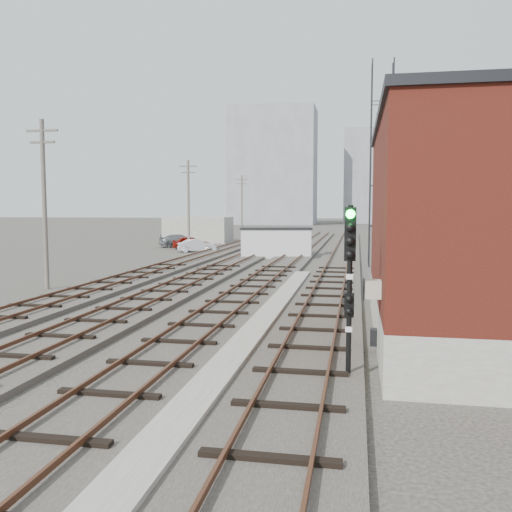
% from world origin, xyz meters
% --- Properties ---
extents(ground, '(320.00, 320.00, 0.00)m').
position_xyz_m(ground, '(0.00, 60.00, 0.00)').
color(ground, '#282621').
rests_on(ground, ground).
extents(track_right, '(3.20, 90.00, 0.39)m').
position_xyz_m(track_right, '(2.50, 39.00, 0.11)').
color(track_right, '#332D28').
rests_on(track_right, ground).
extents(track_mid_right, '(3.20, 90.00, 0.39)m').
position_xyz_m(track_mid_right, '(-1.50, 39.00, 0.11)').
color(track_mid_right, '#332D28').
rests_on(track_mid_right, ground).
extents(track_mid_left, '(3.20, 90.00, 0.39)m').
position_xyz_m(track_mid_left, '(-5.50, 39.00, 0.11)').
color(track_mid_left, '#332D28').
rests_on(track_mid_left, ground).
extents(track_left, '(3.20, 90.00, 0.39)m').
position_xyz_m(track_left, '(-9.50, 39.00, 0.11)').
color(track_left, '#332D28').
rests_on(track_left, ground).
extents(platform_curb, '(0.90, 28.00, 0.26)m').
position_xyz_m(platform_curb, '(0.50, 14.00, 0.13)').
color(platform_curb, gray).
rests_on(platform_curb, ground).
extents(brick_building, '(6.54, 12.20, 7.22)m').
position_xyz_m(brick_building, '(7.50, 12.00, 3.63)').
color(brick_building, gray).
rests_on(brick_building, ground).
extents(lattice_tower, '(1.60, 1.60, 15.00)m').
position_xyz_m(lattice_tower, '(5.50, 35.00, 7.50)').
color(lattice_tower, black).
rests_on(lattice_tower, ground).
extents(utility_pole_left_a, '(1.80, 0.24, 9.00)m').
position_xyz_m(utility_pole_left_a, '(-12.50, 20.00, 4.80)').
color(utility_pole_left_a, '#595147').
rests_on(utility_pole_left_a, ground).
extents(utility_pole_left_b, '(1.80, 0.24, 9.00)m').
position_xyz_m(utility_pole_left_b, '(-12.50, 45.00, 4.80)').
color(utility_pole_left_b, '#595147').
rests_on(utility_pole_left_b, ground).
extents(utility_pole_left_c, '(1.80, 0.24, 9.00)m').
position_xyz_m(utility_pole_left_c, '(-12.50, 70.00, 4.80)').
color(utility_pole_left_c, '#595147').
rests_on(utility_pole_left_c, ground).
extents(utility_pole_right_a, '(1.80, 0.24, 9.00)m').
position_xyz_m(utility_pole_right_a, '(6.50, 28.00, 4.80)').
color(utility_pole_right_a, '#595147').
rests_on(utility_pole_right_a, ground).
extents(utility_pole_right_b, '(1.80, 0.24, 9.00)m').
position_xyz_m(utility_pole_right_b, '(6.50, 58.00, 4.80)').
color(utility_pole_right_b, '#595147').
rests_on(utility_pole_right_b, ground).
extents(apartment_left, '(22.00, 14.00, 30.00)m').
position_xyz_m(apartment_left, '(-18.00, 135.00, 15.00)').
color(apartment_left, gray).
rests_on(apartment_left, ground).
extents(apartment_right, '(16.00, 12.00, 26.00)m').
position_xyz_m(apartment_right, '(8.00, 150.00, 13.00)').
color(apartment_right, gray).
rests_on(apartment_right, ground).
extents(shed_left, '(8.00, 5.00, 3.20)m').
position_xyz_m(shed_left, '(-16.00, 60.00, 1.60)').
color(shed_left, gray).
rests_on(shed_left, ground).
extents(shed_right, '(6.00, 6.00, 4.00)m').
position_xyz_m(shed_right, '(9.00, 70.00, 2.00)').
color(shed_right, gray).
rests_on(shed_right, ground).
extents(signal_mast, '(0.40, 0.42, 4.43)m').
position_xyz_m(signal_mast, '(3.70, 7.26, 2.66)').
color(signal_mast, gray).
rests_on(signal_mast, ground).
extents(switch_stand, '(0.31, 0.31, 1.24)m').
position_xyz_m(switch_stand, '(-1.01, 40.79, 0.58)').
color(switch_stand, black).
rests_on(switch_stand, ground).
extents(site_trailer, '(6.64, 3.89, 2.62)m').
position_xyz_m(site_trailer, '(-3.18, 40.62, 1.32)').
color(site_trailer, silver).
rests_on(site_trailer, ground).
extents(car_red, '(4.26, 2.77, 1.35)m').
position_xyz_m(car_red, '(-13.49, 48.82, 0.67)').
color(car_red, maroon).
rests_on(car_red, ground).
extents(car_silver, '(4.04, 2.48, 1.26)m').
position_xyz_m(car_silver, '(-11.68, 45.03, 0.63)').
color(car_silver, '#B6B7BE').
rests_on(car_silver, ground).
extents(car_grey, '(5.29, 3.73, 1.42)m').
position_xyz_m(car_grey, '(-15.36, 50.99, 0.71)').
color(car_grey, slate).
rests_on(car_grey, ground).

